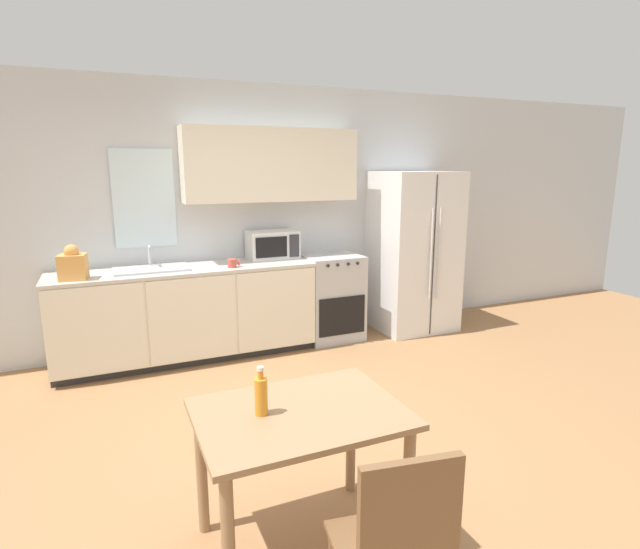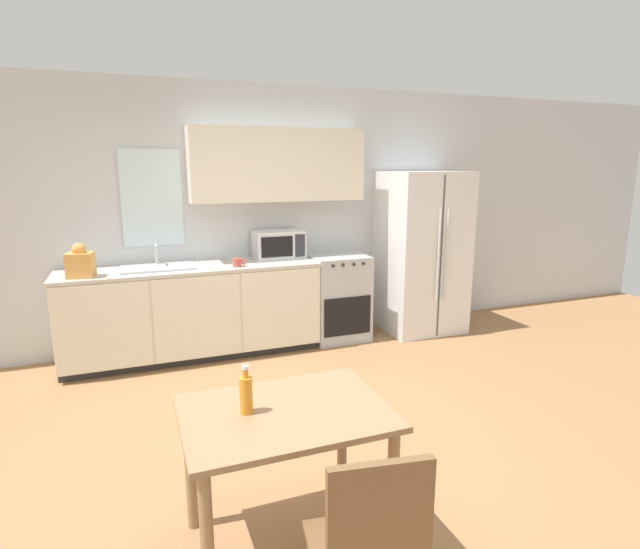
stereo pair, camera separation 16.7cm
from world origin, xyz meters
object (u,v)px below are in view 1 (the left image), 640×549
object	(u,v)px
dining_table	(300,434)
dining_chair_near	(398,546)
oven_range	(330,296)
drink_bottle	(261,395)
microwave	(273,245)
refrigerator	(414,252)
coffee_mug	(233,263)

from	to	relation	value
dining_table	dining_chair_near	xyz separation A→B (m)	(0.09, -0.73, -0.07)
oven_range	drink_bottle	distance (m)	3.22
microwave	refrigerator	bearing A→B (deg)	-6.62
oven_range	refrigerator	size ratio (longest dim) A/B	0.51
drink_bottle	coffee_mug	bearing A→B (deg)	78.91
dining_chair_near	microwave	bearing A→B (deg)	87.65
refrigerator	drink_bottle	world-z (taller)	refrigerator
oven_range	dining_table	world-z (taller)	oven_range
drink_bottle	refrigerator	bearing A→B (deg)	45.45
coffee_mug	dining_table	size ratio (longest dim) A/B	0.12
microwave	dining_chair_near	distance (m)	3.76
coffee_mug	dining_chair_near	size ratio (longest dim) A/B	0.13
drink_bottle	oven_range	bearing A→B (deg)	59.56
refrigerator	microwave	world-z (taller)	refrigerator
microwave	dining_chair_near	xyz separation A→B (m)	(-0.74, -3.65, -0.53)
refrigerator	drink_bottle	distance (m)	3.78
oven_range	drink_bottle	size ratio (longest dim) A/B	3.93
oven_range	coffee_mug	world-z (taller)	coffee_mug
dining_table	drink_bottle	bearing A→B (deg)	167.04
oven_range	coffee_mug	size ratio (longest dim) A/B	7.81
coffee_mug	dining_chair_near	bearing A→B (deg)	-94.00
coffee_mug	oven_range	bearing A→B (deg)	9.34
dining_table	drink_bottle	world-z (taller)	drink_bottle
oven_range	dining_chair_near	bearing A→B (deg)	-110.93
dining_chair_near	refrigerator	bearing A→B (deg)	64.59
oven_range	dining_chair_near	distance (m)	3.78
refrigerator	dining_table	bearing A→B (deg)	-132.14
microwave	dining_table	world-z (taller)	microwave
coffee_mug	refrigerator	bearing A→B (deg)	3.07
microwave	coffee_mug	distance (m)	0.60
refrigerator	dining_table	size ratio (longest dim) A/B	1.86
oven_range	drink_bottle	xyz separation A→B (m)	(-1.62, -2.76, 0.37)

